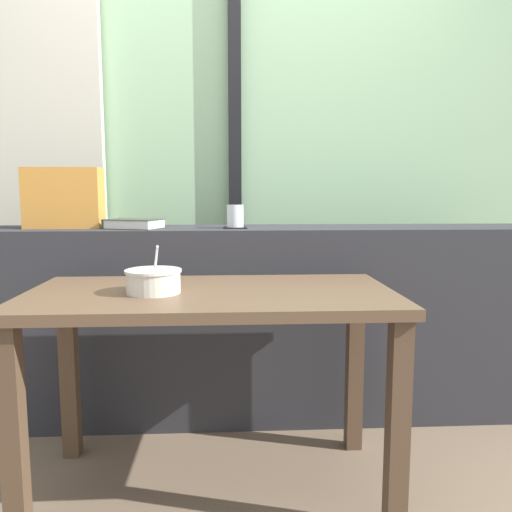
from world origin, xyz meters
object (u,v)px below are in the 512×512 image
(coaster_square, at_px, (236,228))
(juice_glass, at_px, (236,217))
(throw_pillow, at_px, (64,198))
(breakfast_table, at_px, (211,324))
(soup_bowl, at_px, (154,281))
(closed_book, at_px, (134,224))

(coaster_square, relative_size, juice_glass, 1.04)
(throw_pillow, bearing_deg, breakfast_table, -42.83)
(coaster_square, bearing_deg, juice_glass, 0.00)
(throw_pillow, distance_m, soup_bowl, 0.83)
(coaster_square, relative_size, soup_bowl, 0.55)
(juice_glass, bearing_deg, soup_bowl, -115.50)
(breakfast_table, relative_size, coaster_square, 12.07)
(breakfast_table, height_order, throw_pillow, throw_pillow)
(soup_bowl, bearing_deg, breakfast_table, 8.35)
(soup_bowl, bearing_deg, coaster_square, 64.50)
(coaster_square, relative_size, throw_pillow, 0.31)
(throw_pillow, bearing_deg, coaster_square, -4.17)
(juice_glass, height_order, throw_pillow, throw_pillow)
(closed_book, bearing_deg, soup_bowl, -74.28)
(breakfast_table, xyz_separation_m, soup_bowl, (-0.18, -0.03, 0.15))
(juice_glass, relative_size, closed_book, 0.37)
(juice_glass, bearing_deg, coaster_square, 180.00)
(closed_book, height_order, soup_bowl, closed_book)
(juice_glass, distance_m, closed_book, 0.44)
(closed_book, bearing_deg, throw_pillow, 170.51)
(closed_book, bearing_deg, coaster_square, -0.41)
(closed_book, xyz_separation_m, throw_pillow, (-0.31, 0.05, 0.11))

